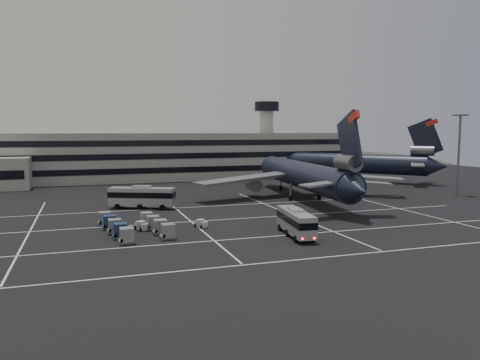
# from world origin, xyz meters

# --- Properties ---
(ground) EXTENTS (260.00, 260.00, 0.00)m
(ground) POSITION_xyz_m (0.00, 0.00, 0.00)
(ground) COLOR black
(ground) RESTS_ON ground
(lane_markings) EXTENTS (90.00, 55.62, 0.01)m
(lane_markings) POSITION_xyz_m (0.95, 0.72, 0.01)
(lane_markings) COLOR silver
(lane_markings) RESTS_ON ground
(terminal) EXTENTS (125.00, 26.00, 24.00)m
(terminal) POSITION_xyz_m (-2.95, 71.14, 6.93)
(terminal) COLOR gray
(terminal) RESTS_ON ground
(hills) EXTENTS (352.00, 180.00, 44.00)m
(hills) POSITION_xyz_m (17.99, 170.00, -12.07)
(hills) COLOR #38332B
(hills) RESTS_ON ground
(lightpole_right) EXTENTS (2.40, 2.40, 18.28)m
(lightpole_right) POSITION_xyz_m (58.00, 15.00, 11.82)
(lightpole_right) COLOR slate
(lightpole_right) RESTS_ON ground
(trijet_main) EXTENTS (47.15, 57.68, 18.08)m
(trijet_main) POSITION_xyz_m (22.19, 20.95, 5.25)
(trijet_main) COLOR black
(trijet_main) RESTS_ON ground
(trijet_far) EXTENTS (42.38, 46.91, 18.08)m
(trijet_far) POSITION_xyz_m (50.76, 51.30, 5.43)
(trijet_far) COLOR black
(trijet_far) RESTS_ON ground
(bus_near) EXTENTS (4.01, 11.23, 3.88)m
(bus_near) POSITION_xyz_m (5.55, -10.79, 2.12)
(bus_near) COLOR #9DA1A5
(bus_near) RESTS_ON ground
(bus_far) EXTENTS (12.41, 7.77, 4.36)m
(bus_far) POSITION_xyz_m (-12.00, 19.41, 2.39)
(bus_far) COLOR #9DA1A5
(bus_far) RESTS_ON ground
(tug_a) EXTENTS (2.11, 2.61, 1.47)m
(tug_a) POSITION_xyz_m (-14.32, -0.20, 0.65)
(tug_a) COLOR beige
(tug_a) RESTS_ON ground
(tug_b) EXTENTS (2.00, 2.40, 1.34)m
(tug_b) POSITION_xyz_m (-5.54, -1.04, 0.59)
(tug_b) COLOR beige
(tug_b) RESTS_ON ground
(uld_cluster) EXTENTS (10.24, 16.14, 2.09)m
(uld_cluster) POSITION_xyz_m (-15.68, -1.53, 1.02)
(uld_cluster) COLOR #2D2D30
(uld_cluster) RESTS_ON ground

